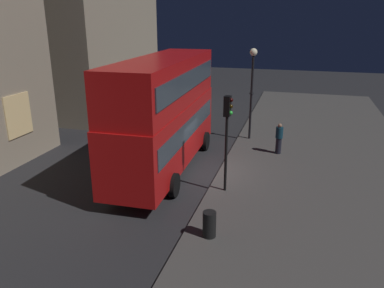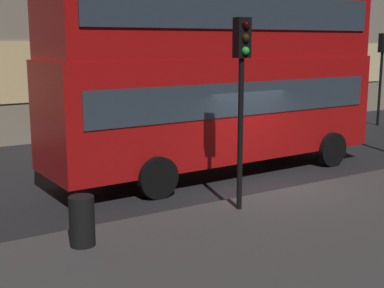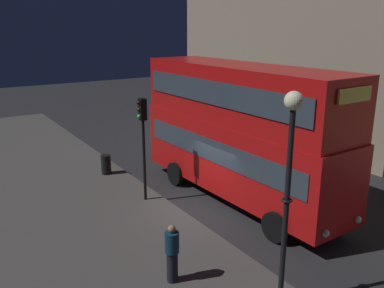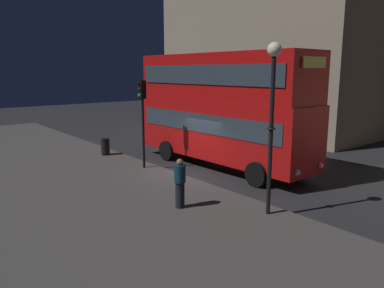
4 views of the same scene
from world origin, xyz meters
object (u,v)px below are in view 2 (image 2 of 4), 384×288
traffic_light_near_kerb (242,74)px  traffic_light_far_side (381,60)px  double_decker_bus (218,66)px  litter_bin (82,221)px

traffic_light_near_kerb → traffic_light_far_side: 14.91m
double_decker_bus → litter_bin: size_ratio=11.04×
litter_bin → double_decker_bus: bearing=33.0°
traffic_light_near_kerb → litter_bin: (-3.78, -0.18, -2.56)m
traffic_light_far_side → traffic_light_near_kerb: bearing=34.2°
traffic_light_near_kerb → traffic_light_far_side: traffic_light_near_kerb is taller
traffic_light_near_kerb → litter_bin: 4.57m
double_decker_bus → traffic_light_far_side: 11.95m
traffic_light_near_kerb → litter_bin: size_ratio=4.49×
traffic_light_far_side → litter_bin: (-17.03, -7.04, -2.41)m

